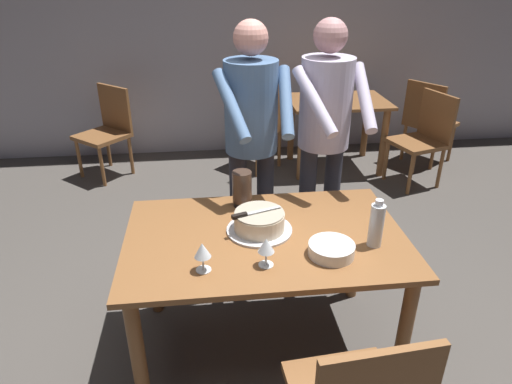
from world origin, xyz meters
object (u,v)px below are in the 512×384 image
object	(u,v)px
background_chair_2	(107,128)
hurricane_lamp	(242,189)
background_chair_1	(261,125)
person_cutting_cake	(252,131)
wine_glass_near	(202,251)
wine_glass_far	(266,246)
background_chair_3	(424,136)
background_chair_0	(428,119)
person_standing_beside	(325,127)
background_table	(337,115)
main_dining_table	(265,254)
plate_stack	(331,249)
water_bottle	(376,225)
cake_on_platter	(259,222)
cake_knife	(246,214)

from	to	relation	value
background_chair_2	hurricane_lamp	bearing A→B (deg)	-62.49
background_chair_1	person_cutting_cake	bearing A→B (deg)	-98.93
wine_glass_near	wine_glass_far	world-z (taller)	same
wine_glass_far	background_chair_3	size ratio (longest dim) A/B	0.16
wine_glass_near	background_chair_0	bearing A→B (deg)	48.95
person_cutting_cake	background_chair_1	distance (m)	1.97
person_standing_beside	background_table	distance (m)	1.96
wine_glass_near	background_table	world-z (taller)	wine_glass_near
main_dining_table	background_chair_3	bearing A→B (deg)	47.84
background_table	plate_stack	bearing A→B (deg)	-106.47
background_table	wine_glass_near	bearing A→B (deg)	-116.99
water_bottle	person_cutting_cake	world-z (taller)	person_cutting_cake
cake_on_platter	cake_knife	bearing A→B (deg)	-161.46
hurricane_lamp	person_standing_beside	distance (m)	0.70
background_chair_2	background_chair_3	size ratio (longest dim) A/B	1.00
background_table	background_chair_2	size ratio (longest dim) A/B	1.11
cake_knife	water_bottle	xyz separation A→B (m)	(0.61, -0.17, -0.00)
cake_on_platter	plate_stack	world-z (taller)	cake_on_platter
cake_on_platter	person_standing_beside	xyz separation A→B (m)	(0.49, 0.65, 0.27)
background_table	background_chair_1	xyz separation A→B (m)	(-0.79, 0.04, -0.09)
plate_stack	background_chair_3	bearing A→B (deg)	55.36
cake_knife	person_cutting_cake	xyz separation A→B (m)	(0.10, 0.64, 0.21)
hurricane_lamp	person_cutting_cake	distance (m)	0.41
wine_glass_far	water_bottle	distance (m)	0.56
plate_stack	wine_glass_near	distance (m)	0.61
background_chair_3	person_cutting_cake	bearing A→B (deg)	-143.48
wine_glass_far	water_bottle	size ratio (longest dim) A/B	0.58
cake_knife	background_chair_0	xyz separation A→B (m)	(2.19, 2.49, -0.37)
hurricane_lamp	background_chair_1	distance (m)	2.26
wine_glass_far	background_chair_1	xyz separation A→B (m)	(0.33, 2.78, -0.36)
cake_knife	background_chair_3	distance (m)	2.78
cake_on_platter	background_chair_3	bearing A→B (deg)	46.80
cake_knife	person_standing_beside	xyz separation A→B (m)	(0.56, 0.67, 0.21)
main_dining_table	background_table	xyz separation A→B (m)	(1.09, 2.49, -0.06)
plate_stack	hurricane_lamp	distance (m)	0.66
wine_glass_near	background_chair_3	world-z (taller)	background_chair_3
cake_on_platter	person_standing_beside	bearing A→B (deg)	53.01
person_cutting_cake	background_chair_2	xyz separation A→B (m)	(-1.27, 1.93, -0.58)
hurricane_lamp	person_standing_beside	xyz separation A→B (m)	(0.55, 0.37, 0.22)
wine_glass_far	background_chair_3	distance (m)	2.95
main_dining_table	wine_glass_far	world-z (taller)	wine_glass_far
cake_knife	background_chair_2	world-z (taller)	background_chair_2
wine_glass_far	cake_knife	bearing A→B (deg)	102.65
wine_glass_far	background_chair_0	world-z (taller)	background_chair_0
water_bottle	background_chair_3	xyz separation A→B (m)	(1.30, 2.16, -0.37)
background_chair_0	wine_glass_far	bearing A→B (deg)	-127.59
wine_glass_far	person_cutting_cake	world-z (taller)	person_cutting_cake
wine_glass_far	background_chair_2	bearing A→B (deg)	113.47
cake_on_platter	background_chair_3	world-z (taller)	background_chair_3
wine_glass_near	background_chair_3	distance (m)	3.14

